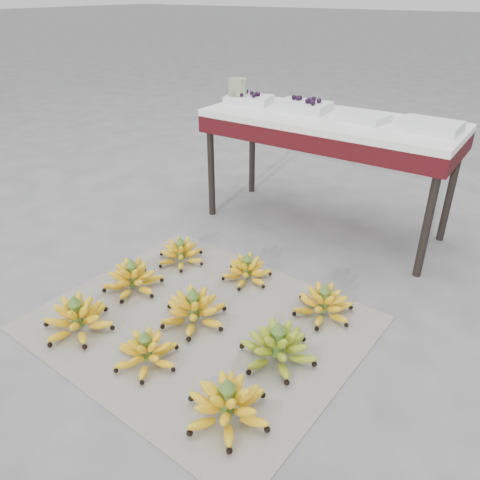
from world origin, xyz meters
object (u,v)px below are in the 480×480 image
Objects in this scene: tray_far_left at (249,99)px; bunch_front_left at (78,318)px; tray_far_right at (430,126)px; glass_jar at (237,91)px; bunch_back_right at (323,304)px; bunch_mid_left at (133,278)px; vendor_table at (329,130)px; tray_right at (364,117)px; bunch_mid_right at (278,347)px; bunch_front_center at (146,352)px; bunch_front_right at (228,405)px; newspaper_mat at (200,323)px; bunch_back_center at (247,271)px; bunch_mid_center at (194,310)px; tray_left at (303,106)px; bunch_back_left at (181,253)px.

bunch_front_left is at bearing -84.62° from tray_far_left.
bunch_front_left is 1.77m from tray_far_right.
glass_jar reaches higher than tray_far_left.
bunch_back_right is at bearing 38.48° from bunch_front_left.
glass_jar is at bearing 123.43° from bunch_mid_left.
bunch_back_right is 0.25× the size of vendor_table.
bunch_mid_right is at bearing -80.83° from tray_right.
bunch_front_center is 1.06× the size of bunch_front_right.
bunch_front_right is 1.56m from tray_right.
bunch_back_center is at bearing 92.90° from newspaper_mat.
bunch_mid_center reaches higher than bunch_mid_left.
tray_far_right is (0.51, 1.11, 0.65)m from newspaper_mat.
tray_left is (0.25, 1.11, 0.60)m from bunch_mid_left.
tray_right is (0.21, 0.73, 0.60)m from bunch_back_center.
tray_left is at bearing 175.21° from tray_right.
bunch_mid_right is at bearing -13.02° from bunch_back_left.
tray_right is at bearing 89.35° from bunch_mid_center.
bunch_back_left is 1.03m from tray_left.
tray_far_right is at bearing 87.73° from bunch_front_right.
tray_far_right is 1.08m from glass_jar.
bunch_mid_left is 1.26m from glass_jar.
glass_jar reaches higher than bunch_mid_right.
bunch_mid_left is 1.37m from tray_right.
glass_jar reaches higher than newspaper_mat.
bunch_mid_right is 1.27m from tray_right.
tray_right is (0.70, -0.02, -0.00)m from tray_far_left.
tray_left reaches higher than bunch_back_center.
bunch_front_right is at bearing -29.97° from bunch_back_left.
bunch_back_left is 0.37m from bunch_back_center.
bunch_mid_center is at bearing -165.15° from bunch_back_right.
newspaper_mat is at bearing -66.90° from bunch_back_center.
bunch_front_left is 1.04× the size of bunch_back_left.
tray_far_right is at bearing 82.26° from bunch_mid_right.
bunch_front_right is 0.91× the size of bunch_mid_center.
bunch_mid_center is at bearing 144.29° from bunch_front_right.
vendor_table is at bearing 98.30° from bunch_mid_center.
vendor_table is at bearing 93.55° from bunch_mid_left.
bunch_front_right is (0.38, -0.33, 0.06)m from newspaper_mat.
vendor_table reaches higher than bunch_back_center.
tray_left is (-0.14, 0.76, 0.61)m from bunch_back_center.
bunch_back_center is (0.39, 0.36, -0.01)m from bunch_mid_left.
bunch_back_right is 2.52× the size of glass_jar.
bunch_front_right is at bearing -69.88° from tray_left.
bunch_back_right reaches higher than bunch_back_left.
glass_jar is (-0.54, 1.10, 0.64)m from bunch_mid_center.
bunch_front_left reaches higher than bunch_mid_left.
glass_jar reaches higher than bunch_front_right.
tray_left is (-0.14, 1.14, 0.60)m from bunch_mid_center.
bunch_back_center is 1.11m from glass_jar.
tray_far_right is (0.92, 1.09, 0.60)m from bunch_mid_left.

